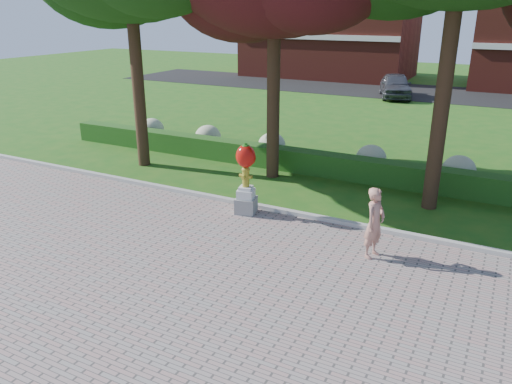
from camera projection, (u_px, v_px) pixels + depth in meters
ground at (239, 258)px, 12.04m from camera, size 100.00×100.00×0.00m
walkway at (127, 352)px, 8.70m from camera, size 40.00×14.00×0.04m
curb at (289, 212)px, 14.51m from camera, size 40.00×0.18×0.15m
lawn_hedge at (335, 166)px, 17.73m from camera, size 24.00×0.70×0.80m
hydrangea_row at (359, 157)px, 18.26m from camera, size 20.10×1.10×0.99m
street at (433, 93)px, 35.33m from camera, size 50.00×8.00×0.02m
building_left at (330, 35)px, 43.45m from camera, size 14.00×8.00×7.00m
hydrant_sculpture at (246, 176)px, 14.23m from camera, size 0.68×0.68×2.09m
woman at (375, 223)px, 11.74m from camera, size 0.56×0.72×1.74m
parked_car at (396, 85)px, 33.43m from camera, size 3.20×5.01×1.59m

